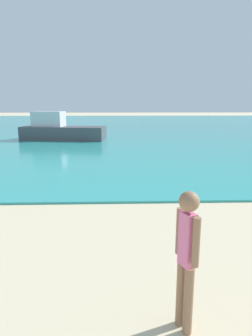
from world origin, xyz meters
TOP-DOWN VIEW (x-y plane):
  - water at (0.00, 40.96)m, footprint 160.00×60.00m
  - person_standing at (0.74, 6.72)m, footprint 0.21×0.35m
  - boat_near at (-3.93, 24.49)m, footprint 6.01×2.71m

SIDE VIEW (x-z plane):
  - water at x=0.00m, z-range 0.00..0.06m
  - boat_near at x=-3.93m, z-range -0.24..1.73m
  - person_standing at x=0.74m, z-range 0.11..1.72m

